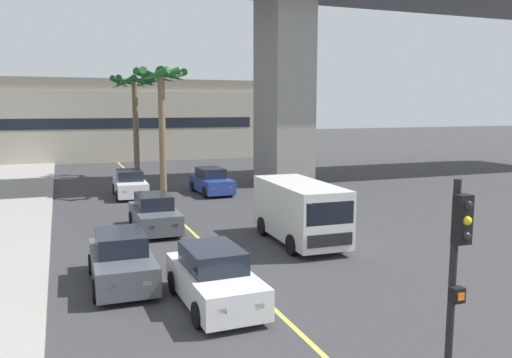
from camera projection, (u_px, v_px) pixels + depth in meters
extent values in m
cube|color=#DBCC4C|center=(180.00, 221.00, 24.24)|extent=(0.14, 56.00, 0.01)
cube|color=gray|center=(284.00, 89.00, 35.69)|extent=(2.80, 4.40, 12.99)
cube|color=#BCB29E|center=(112.00, 126.00, 52.77)|extent=(29.69, 8.00, 6.70)
cube|color=gray|center=(111.00, 86.00, 52.22)|extent=(29.10, 7.20, 1.20)
cube|color=black|center=(116.00, 123.00, 49.00)|extent=(26.72, 0.04, 1.00)
cube|color=#4C5156|center=(155.00, 217.00, 22.28)|extent=(1.73, 4.11, 0.80)
cube|color=black|center=(154.00, 201.00, 22.33)|extent=(1.41, 2.06, 0.60)
cube|color=#F2EDCC|center=(175.00, 225.00, 20.56)|extent=(0.24, 0.08, 0.14)
cube|color=#F2EDCC|center=(151.00, 227.00, 20.25)|extent=(0.24, 0.08, 0.14)
cylinder|color=black|center=(180.00, 228.00, 21.41)|extent=(0.23, 0.64, 0.64)
cylinder|color=black|center=(140.00, 232.00, 20.86)|extent=(0.23, 0.64, 0.64)
cylinder|color=black|center=(168.00, 216.00, 23.77)|extent=(0.23, 0.64, 0.64)
cylinder|color=black|center=(132.00, 219.00, 23.22)|extent=(0.23, 0.64, 0.64)
cube|color=white|center=(214.00, 284.00, 13.97)|extent=(1.81, 4.14, 0.80)
cube|color=black|center=(212.00, 258.00, 14.01)|extent=(1.45, 2.09, 0.60)
cube|color=#F2EDCC|center=(259.00, 306.00, 12.29)|extent=(0.24, 0.09, 0.14)
cube|color=#F2EDCC|center=(222.00, 312.00, 11.94)|extent=(0.24, 0.09, 0.14)
cylinder|color=black|center=(260.00, 305.00, 13.14)|extent=(0.24, 0.65, 0.64)
cylinder|color=black|center=(199.00, 315.00, 12.54)|extent=(0.24, 0.65, 0.64)
cylinder|color=black|center=(227.00, 275.00, 15.47)|extent=(0.24, 0.65, 0.64)
cylinder|color=black|center=(174.00, 282.00, 14.87)|extent=(0.24, 0.65, 0.64)
cube|color=navy|center=(211.00, 184.00, 31.81)|extent=(1.86, 4.16, 0.80)
cube|color=black|center=(211.00, 173.00, 31.85)|extent=(1.47, 2.10, 0.60)
cube|color=#F2EDCC|center=(230.00, 187.00, 30.15)|extent=(0.24, 0.09, 0.14)
cube|color=#F2EDCC|center=(215.00, 188.00, 29.79)|extent=(0.24, 0.09, 0.14)
cylinder|color=black|center=(231.00, 191.00, 31.00)|extent=(0.25, 0.65, 0.64)
cylinder|color=black|center=(205.00, 192.00, 30.38)|extent=(0.25, 0.65, 0.64)
cylinder|color=black|center=(217.00, 185.00, 33.32)|extent=(0.25, 0.65, 0.64)
cylinder|color=black|center=(193.00, 186.00, 32.70)|extent=(0.25, 0.65, 0.64)
cube|color=white|center=(130.00, 187.00, 30.70)|extent=(1.81, 4.15, 0.80)
cube|color=black|center=(130.00, 175.00, 30.74)|extent=(1.45, 2.09, 0.60)
cube|color=#F2EDCC|center=(142.00, 191.00, 28.96)|extent=(0.24, 0.09, 0.14)
cube|color=#F2EDCC|center=(125.00, 192.00, 28.66)|extent=(0.24, 0.09, 0.14)
cylinder|color=black|center=(147.00, 194.00, 29.81)|extent=(0.24, 0.65, 0.64)
cylinder|color=black|center=(118.00, 195.00, 29.28)|extent=(0.24, 0.65, 0.64)
cylinder|color=black|center=(142.00, 187.00, 32.18)|extent=(0.24, 0.65, 0.64)
cylinder|color=black|center=(115.00, 189.00, 31.66)|extent=(0.24, 0.65, 0.64)
cube|color=#4C5156|center=(122.00, 265.00, 15.61)|extent=(1.76, 4.12, 0.80)
cube|color=black|center=(121.00, 242.00, 15.66)|extent=(1.42, 2.07, 0.60)
cube|color=#F2EDCC|center=(147.00, 283.00, 13.89)|extent=(0.24, 0.08, 0.14)
cube|color=#F2EDCC|center=(111.00, 287.00, 13.58)|extent=(0.24, 0.08, 0.14)
cylinder|color=black|center=(156.00, 284.00, 14.74)|extent=(0.23, 0.64, 0.64)
cylinder|color=black|center=(96.00, 290.00, 14.19)|extent=(0.23, 0.64, 0.64)
cylinder|color=black|center=(143.00, 259.00, 17.11)|extent=(0.23, 0.64, 0.64)
cylinder|color=black|center=(92.00, 264.00, 16.56)|extent=(0.23, 0.64, 0.64)
cube|color=silver|center=(300.00, 210.00, 20.27)|extent=(2.15, 5.26, 2.10)
cube|color=black|center=(330.00, 213.00, 17.83)|extent=(1.80, 0.13, 0.80)
cube|color=black|center=(330.00, 240.00, 17.90)|extent=(1.70, 0.11, 0.44)
cylinder|color=black|center=(340.00, 240.00, 19.25)|extent=(0.28, 0.77, 0.76)
cylinder|color=black|center=(293.00, 245.00, 18.64)|extent=(0.28, 0.77, 0.76)
cylinder|color=black|center=(305.00, 223.00, 22.17)|extent=(0.28, 0.77, 0.76)
cylinder|color=black|center=(263.00, 226.00, 21.56)|extent=(0.28, 0.77, 0.76)
cylinder|color=black|center=(451.00, 310.00, 8.23)|extent=(0.12, 0.12, 4.20)
cube|color=black|center=(462.00, 219.00, 7.89)|extent=(0.24, 0.20, 0.76)
sphere|color=black|center=(468.00, 205.00, 7.77)|extent=(0.14, 0.14, 0.14)
sphere|color=yellow|center=(467.00, 221.00, 7.80)|extent=(0.14, 0.14, 0.14)
sphere|color=black|center=(466.00, 236.00, 7.83)|extent=(0.14, 0.14, 0.14)
cube|color=black|center=(457.00, 295.00, 8.08)|extent=(0.20, 0.16, 0.24)
cube|color=orange|center=(461.00, 297.00, 8.00)|extent=(0.12, 0.03, 0.12)
cylinder|color=brown|center=(162.00, 135.00, 30.71)|extent=(0.40, 0.40, 7.17)
sphere|color=#236028|center=(161.00, 71.00, 30.19)|extent=(0.60, 0.60, 0.60)
cone|color=#236028|center=(178.00, 74.00, 30.48)|extent=(0.63, 2.12, 0.78)
cone|color=#236028|center=(171.00, 76.00, 31.14)|extent=(1.77, 1.80, 0.93)
cone|color=#236028|center=(159.00, 77.00, 31.20)|extent=(2.10, 0.58, 1.00)
cone|color=#236028|center=(147.00, 77.00, 30.70)|extent=(1.84, 1.72, 0.99)
cone|color=#236028|center=(143.00, 77.00, 30.01)|extent=(0.71, 2.11, 1.05)
cone|color=#236028|center=(152.00, 76.00, 29.27)|extent=(1.91, 1.62, 1.03)
cone|color=#236028|center=(162.00, 75.00, 29.25)|extent=(2.12, 0.70, 0.96)
cone|color=#236028|center=(177.00, 76.00, 29.91)|extent=(1.66, 1.89, 0.97)
cylinder|color=brown|center=(136.00, 129.00, 38.98)|extent=(0.42, 0.42, 7.19)
sphere|color=#236028|center=(134.00, 78.00, 38.46)|extent=(0.60, 0.60, 0.60)
cone|color=#236028|center=(150.00, 83.00, 38.76)|extent=(0.77, 2.39, 1.05)
cone|color=#236028|center=(144.00, 83.00, 39.54)|extent=(1.97, 1.99, 0.94)
cone|color=#236028|center=(133.00, 83.00, 39.59)|extent=(2.36, 0.50, 1.04)
cone|color=#236028|center=(121.00, 83.00, 38.86)|extent=(1.81, 2.11, 1.06)
cone|color=#236028|center=(118.00, 83.00, 38.18)|extent=(0.60, 2.37, 1.06)
cone|color=#236028|center=(123.00, 83.00, 37.51)|extent=(1.85, 2.07, 1.13)
cone|color=#236028|center=(138.00, 80.00, 37.46)|extent=(2.39, 0.69, 0.79)
cone|color=#236028|center=(146.00, 83.00, 37.93)|extent=(2.10, 1.82, 1.08)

